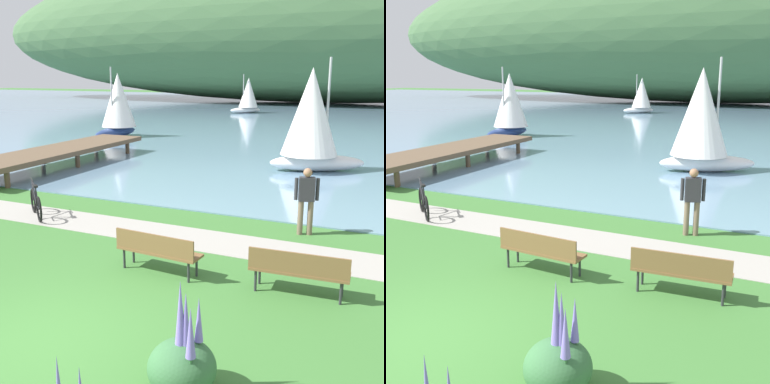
% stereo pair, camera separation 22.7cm
% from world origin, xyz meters
% --- Properties ---
extents(ground_plane, '(200.00, 200.00, 0.00)m').
position_xyz_m(ground_plane, '(0.00, 0.00, 0.00)').
color(ground_plane, '#3D7533').
extents(bay_water, '(180.00, 80.00, 0.04)m').
position_xyz_m(bay_water, '(0.00, 47.38, 0.02)').
color(bay_water, '#6B8EA8').
rests_on(bay_water, ground).
extents(distant_hillside, '(104.89, 28.00, 20.54)m').
position_xyz_m(distant_hillside, '(-7.74, 63.41, 10.31)').
color(distant_hillside, '#42663D').
rests_on(distant_hillside, bay_water).
extents(shoreline_path, '(60.00, 1.50, 0.01)m').
position_xyz_m(shoreline_path, '(0.00, 5.20, 0.01)').
color(shoreline_path, '#A39E93').
rests_on(shoreline_path, ground).
extents(park_bench_near_camera, '(1.83, 0.59, 0.88)m').
position_xyz_m(park_bench_near_camera, '(0.42, 3.00, 0.52)').
color(park_bench_near_camera, brown).
rests_on(park_bench_near_camera, ground).
extents(park_bench_further_along, '(1.83, 0.59, 0.88)m').
position_xyz_m(park_bench_further_along, '(3.23, 3.18, 0.52)').
color(park_bench_further_along, brown).
rests_on(park_bench_further_along, ground).
extents(bicycle_leaning_near_bench, '(1.41, 1.17, 1.01)m').
position_xyz_m(bicycle_leaning_near_bench, '(-4.59, 5.04, 0.40)').
color(bicycle_leaning_near_bench, black).
rests_on(bicycle_leaning_near_bench, ground).
extents(person_at_shoreline, '(0.58, 0.33, 1.71)m').
position_xyz_m(person_at_shoreline, '(2.64, 6.67, 0.98)').
color(person_at_shoreline, '#72604C').
rests_on(person_at_shoreline, ground).
extents(echium_bush_mid_cluster, '(0.88, 0.88, 1.55)m').
position_xyz_m(echium_bush_mid_cluster, '(2.50, -0.17, 0.41)').
color(echium_bush_mid_cluster, '#386B3D').
rests_on(echium_bush_mid_cluster, ground).
extents(sailboat_nearest_to_shore, '(2.40, 3.77, 4.33)m').
position_xyz_m(sailboat_nearest_to_shore, '(-12.07, 20.82, 2.08)').
color(sailboat_nearest_to_shore, navy).
rests_on(sailboat_nearest_to_shore, bay_water).
extents(sailboat_mid_bay, '(3.99, 3.03, 4.56)m').
position_xyz_m(sailboat_mid_bay, '(1.17, 14.73, 2.19)').
color(sailboat_mid_bay, white).
rests_on(sailboat_mid_bay, bay_water).
extents(sailboat_far_off, '(3.12, 3.04, 3.86)m').
position_xyz_m(sailboat_far_off, '(-10.49, 42.38, 1.85)').
color(sailboat_far_off, white).
rests_on(sailboat_far_off, bay_water).
extents(pier_dock, '(2.40, 10.00, 0.80)m').
position_xyz_m(pier_dock, '(-9.00, 11.38, 0.69)').
color(pier_dock, brown).
rests_on(pier_dock, ground).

